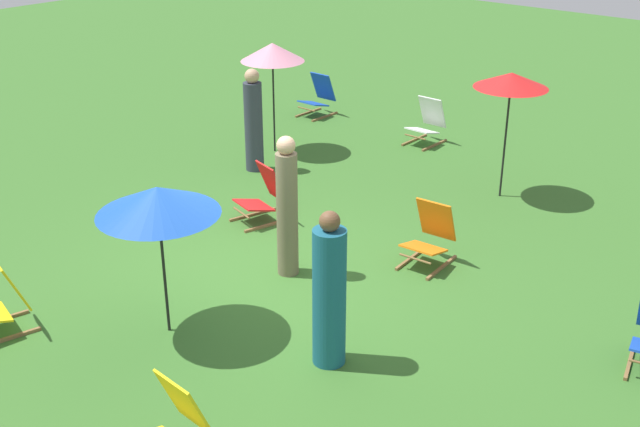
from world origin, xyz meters
TOP-DOWN VIEW (x-y plane):
  - ground_plane at (0.00, 0.00)m, footprint 40.00×40.00m
  - deckchair_1 at (1.32, 1.78)m, footprint 0.53×0.79m
  - deckchair_3 at (-1.19, 1.35)m, footprint 0.66×0.86m
  - deckchair_4 at (-3.88, 5.70)m, footprint 0.49×0.77m
  - deckchair_8 at (-1.29, 5.67)m, footprint 0.49×0.77m
  - umbrella_0 at (0.04, -1.39)m, footprint 1.28×1.28m
  - umbrella_1 at (-3.07, 3.57)m, footprint 1.08×1.08m
  - umbrella_2 at (0.94, 4.34)m, footprint 1.08×1.08m
  - person_0 at (1.75, -0.71)m, footprint 0.48×0.48m
  - person_1 at (-2.70, 2.71)m, footprint 0.39×0.39m
  - person_2 at (0.14, 0.43)m, footprint 0.36×0.36m

SIDE VIEW (x-z plane):
  - ground_plane at x=0.00m, z-range 0.00..0.00m
  - deckchair_1 at x=1.32m, z-range -0.05..0.79m
  - deckchair_3 at x=-1.19m, z-range -0.05..0.79m
  - deckchair_4 at x=-3.88m, z-range -0.05..0.79m
  - deckchair_8 at x=-1.29m, z-range -0.05..0.79m
  - person_0 at x=1.75m, z-range -0.06..1.63m
  - person_1 at x=-2.70m, z-range -0.04..1.66m
  - person_2 at x=0.14m, z-range -0.02..1.77m
  - umbrella_0 at x=0.04m, z-range 0.70..2.39m
  - umbrella_1 at x=-3.07m, z-range 0.80..2.70m
  - umbrella_2 at x=0.94m, z-range 0.84..2.75m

